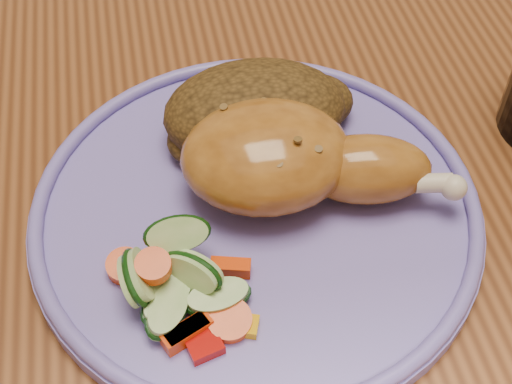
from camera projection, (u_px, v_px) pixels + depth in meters
dining_table at (319, 135)px, 0.64m from camera, size 0.90×1.40×0.75m
plate at (256, 212)px, 0.47m from camera, size 0.30×0.30×0.01m
plate_rim at (256, 202)px, 0.46m from camera, size 0.29×0.29×0.01m
chicken_leg at (291, 159)px, 0.46m from camera, size 0.18×0.10×0.06m
rice_pilaf at (259, 112)px, 0.49m from camera, size 0.14×0.09×0.06m
vegetable_pile at (176, 284)px, 0.41m from camera, size 0.09×0.09×0.05m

